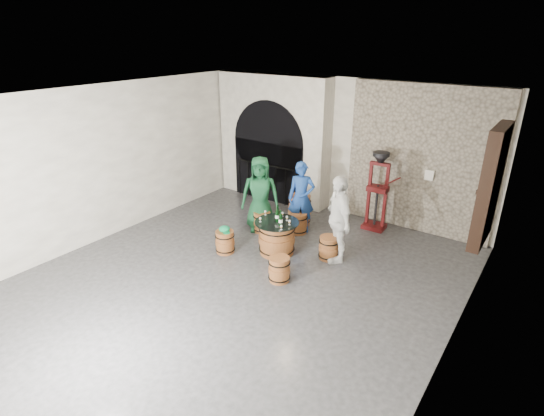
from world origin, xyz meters
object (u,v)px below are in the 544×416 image
Objects in this scene: person_white at (338,219)px; wine_bottle_center at (281,219)px; barrel_stool_far at (299,223)px; side_barrel at (299,210)px; barrel_stool_near_left at (225,242)px; person_blue at (301,198)px; barrel_stool_right at (329,248)px; barrel_stool_near_right at (279,269)px; corking_press at (378,185)px; wine_bottle_right at (278,214)px; barrel_table at (277,238)px; person_green at (260,194)px; wine_bottle_left at (277,215)px; barrel_stool_left at (262,222)px.

person_white is 1.09m from wine_bottle_center.
barrel_stool_far is 0.48m from side_barrel.
person_blue is (0.72, 1.73, 0.57)m from barrel_stool_near_left.
wine_bottle_center is (0.30, -1.25, 0.02)m from person_blue.
barrel_stool_far is at bearing 149.71° from barrel_stool_right.
side_barrel is (-0.99, 2.26, 0.12)m from barrel_stool_near_right.
corking_press is (1.00, 2.33, 0.22)m from wine_bottle_center.
corking_press reaches higher than person_white.
side_barrel reaches higher than barrel_stool_right.
side_barrel is at bearing 103.62° from wine_bottle_right.
person_blue is 1.43m from person_white.
person_green is (-0.93, 0.70, 0.51)m from barrel_table.
side_barrel is at bearing -169.43° from person_white.
wine_bottle_left reaches higher than barrel_stool_near_right.
barrel_stool_left is 1.03m from person_blue.
barrel_stool_near_left is at bearing -151.84° from barrel_stool_right.
corking_press is (2.08, 1.53, 0.19)m from person_green.
barrel_table is 0.48m from wine_bottle_right.
side_barrel is at bearing 18.99° from person_green.
person_blue is at bearing 37.12° from barrel_stool_left.
corking_press reaches higher than barrel_stool_left.
barrel_stool_right is at bearing -42.25° from person_green.
wine_bottle_center reaches higher than barrel_table.
barrel_stool_left is 2.04m from person_white.
wine_bottle_right is 0.18× the size of corking_press.
person_white is 5.31× the size of wine_bottle_center.
barrel_stool_right is 2.01m from person_green.
wine_bottle_center reaches higher than barrel_stool_left.
barrel_stool_near_right is 1.22m from wine_bottle_left.
barrel_stool_left is 1.00× the size of barrel_stool_far.
corking_press reaches higher than barrel_stool_near_right.
wine_bottle_left is at bearing -76.16° from side_barrel.
person_green reaches higher than barrel_table.
barrel_stool_near_right and barrel_stool_near_left have the same top height.
side_barrel is (0.57, 0.73, -0.49)m from person_green.
corking_press reaches higher than barrel_stool_far.
wine_bottle_left is at bearing -120.54° from corking_press.
person_green is (-1.56, 1.53, 0.62)m from barrel_stool_near_right.
barrel_stool_near_left is 0.27× the size of person_white.
barrel_stool_far is 1.43× the size of wine_bottle_center.
corking_press is (0.52, 3.06, 0.80)m from barrel_stool_near_right.
wine_bottle_right is (0.10, -0.95, 0.58)m from barrel_stool_far.
wine_bottle_left is 0.46× the size of side_barrel.
side_barrel reaches higher than barrel_stool_far.
wine_bottle_left is at bearing -113.88° from person_blue.
wine_bottle_center reaches higher than barrel_stool_right.
barrel_stool_near_left is at bearing 170.66° from barrel_stool_near_right.
barrel_stool_near_right is at bearing -99.15° from person_blue.
person_green reaches higher than person_blue.
wine_bottle_left is at bearing -69.33° from person_green.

